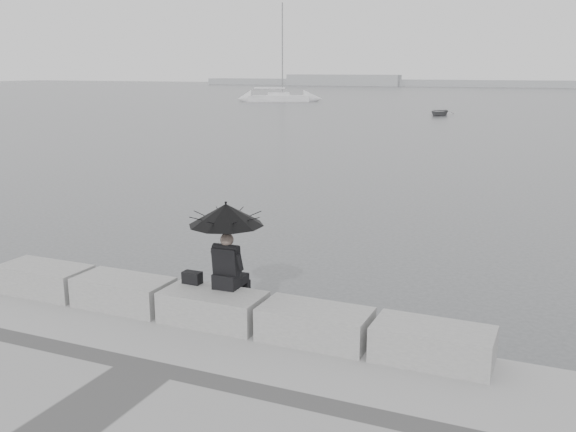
% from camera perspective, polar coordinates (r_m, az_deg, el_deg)
% --- Properties ---
extents(ground, '(360.00, 360.00, 0.00)m').
position_cam_1_polar(ground, '(10.76, -5.36, -11.04)').
color(ground, '#414346').
rests_on(ground, ground).
extents(stone_block_far_left, '(1.60, 0.80, 0.50)m').
position_cam_1_polar(stone_block_far_left, '(12.11, -20.80, -5.29)').
color(stone_block_far_left, gray).
rests_on(stone_block_far_left, promenade).
extents(stone_block_left, '(1.60, 0.80, 0.50)m').
position_cam_1_polar(stone_block_left, '(11.03, -14.40, -6.61)').
color(stone_block_left, gray).
rests_on(stone_block_left, promenade).
extents(stone_block_centre, '(1.60, 0.80, 0.50)m').
position_cam_1_polar(stone_block_centre, '(10.12, -6.69, -8.09)').
color(stone_block_centre, gray).
rests_on(stone_block_centre, promenade).
extents(stone_block_right, '(1.60, 0.80, 0.50)m').
position_cam_1_polar(stone_block_right, '(9.42, 2.42, -9.63)').
color(stone_block_right, gray).
rests_on(stone_block_right, promenade).
extents(stone_block_far_right, '(1.60, 0.80, 0.50)m').
position_cam_1_polar(stone_block_far_right, '(9.00, 12.74, -11.07)').
color(stone_block_far_right, gray).
rests_on(stone_block_far_right, promenade).
extents(seated_person, '(1.18, 1.18, 1.39)m').
position_cam_1_polar(seated_person, '(9.92, -5.54, -0.86)').
color(seated_person, black).
rests_on(seated_person, stone_block_centre).
extents(bag, '(0.30, 0.17, 0.19)m').
position_cam_1_polar(bag, '(10.44, -8.51, -5.44)').
color(bag, black).
rests_on(bag, stone_block_centre).
extents(distant_landmass, '(180.00, 8.00, 2.80)m').
position_cam_1_polar(distant_landmass, '(163.63, 19.44, 11.05)').
color(distant_landmass, '#949799').
rests_on(distant_landmass, ground).
extents(sailboat_left, '(8.49, 5.54, 12.90)m').
position_cam_1_polar(sailboat_left, '(88.16, -0.83, 10.48)').
color(sailboat_left, white).
rests_on(sailboat_left, ground).
extents(dinghy, '(3.57, 1.59, 0.60)m').
position_cam_1_polar(dinghy, '(63.50, 13.31, 8.97)').
color(dinghy, gray).
rests_on(dinghy, ground).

